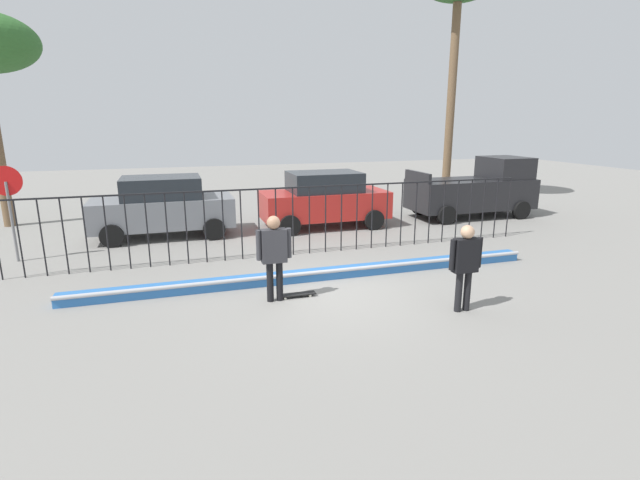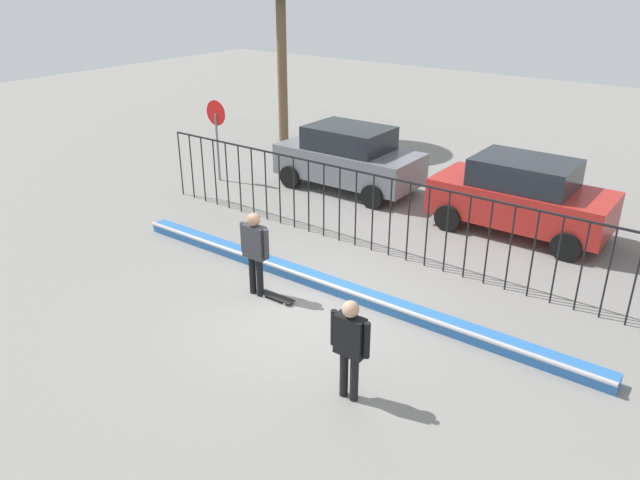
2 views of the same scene
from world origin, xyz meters
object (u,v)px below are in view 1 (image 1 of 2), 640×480
(skateboarder, at_px, (274,251))
(stop_sign, at_px, (9,201))
(skateboard, at_px, (297,294))
(parked_car_red, at_px, (324,199))
(camera_operator, at_px, (465,260))
(pickup_truck, at_px, (476,190))
(parked_car_gray, at_px, (163,206))

(skateboarder, bearing_deg, stop_sign, 168.57)
(skateboard, distance_m, parked_car_red, 6.86)
(parked_car_red, distance_m, stop_sign, 9.13)
(camera_operator, bearing_deg, parked_car_red, -91.51)
(parked_car_red, height_order, pickup_truck, pickup_truck)
(camera_operator, distance_m, stop_sign, 11.26)
(parked_car_red, xyz_separation_m, stop_sign, (-8.98, -1.52, 0.64))
(parked_car_gray, xyz_separation_m, stop_sign, (-3.70, -1.72, 0.64))
(parked_car_gray, xyz_separation_m, parked_car_red, (5.29, -0.20, 0.00))
(skateboard, bearing_deg, parked_car_gray, 126.74)
(camera_operator, bearing_deg, stop_sign, -38.11)
(skateboard, height_order, stop_sign, stop_sign)
(parked_car_red, relative_size, stop_sign, 1.72)
(skateboard, relative_size, parked_car_gray, 0.19)
(skateboarder, distance_m, stop_sign, 7.60)
(skateboard, xyz_separation_m, parked_car_gray, (-2.65, 6.47, 0.91))
(pickup_truck, height_order, stop_sign, stop_sign)
(parked_car_gray, height_order, stop_sign, stop_sign)
(pickup_truck, relative_size, stop_sign, 1.88)
(skateboarder, relative_size, stop_sign, 0.71)
(skateboard, bearing_deg, camera_operator, -15.71)
(skateboard, xyz_separation_m, pickup_truck, (8.73, 6.24, 0.98))
(pickup_truck, distance_m, stop_sign, 15.15)
(skateboard, distance_m, camera_operator, 3.48)
(skateboard, relative_size, stop_sign, 0.32)
(pickup_truck, bearing_deg, camera_operator, -130.23)
(skateboarder, relative_size, parked_car_red, 0.41)
(parked_car_red, distance_m, pickup_truck, 6.08)
(skateboard, height_order, pickup_truck, pickup_truck)
(pickup_truck, bearing_deg, stop_sign, -178.14)
(skateboard, distance_m, stop_sign, 8.07)
(camera_operator, height_order, parked_car_gray, parked_car_gray)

